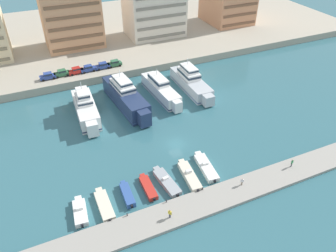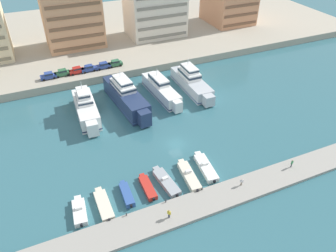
% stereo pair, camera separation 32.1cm
% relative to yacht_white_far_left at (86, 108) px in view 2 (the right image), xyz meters
% --- Properties ---
extents(ground_plane, '(400.00, 400.00, 0.00)m').
position_rel_yacht_white_far_left_xyz_m(ground_plane, '(14.66, -17.77, -2.31)').
color(ground_plane, '#336670').
extents(quay_promenade, '(180.00, 70.00, 2.17)m').
position_rel_yacht_white_far_left_xyz_m(quay_promenade, '(14.66, 49.53, -1.23)').
color(quay_promenade, '#ADA38E').
rests_on(quay_promenade, ground).
extents(pier_dock, '(120.00, 5.46, 0.61)m').
position_rel_yacht_white_far_left_xyz_m(pier_dock, '(14.66, -34.21, -2.01)').
color(pier_dock, '#9E998E').
rests_on(pier_dock, ground).
extents(yacht_white_far_left, '(5.09, 17.32, 8.06)m').
position_rel_yacht_white_far_left_xyz_m(yacht_white_far_left, '(0.00, 0.00, 0.00)').
color(yacht_white_far_left, white).
rests_on(yacht_white_far_left, ground).
extents(yacht_navy_left, '(6.60, 21.74, 8.47)m').
position_rel_yacht_white_far_left_xyz_m(yacht_navy_left, '(9.98, 0.90, 0.24)').
color(yacht_navy_left, navy).
rests_on(yacht_navy_left, ground).
extents(yacht_white_mid_left, '(4.72, 18.60, 6.74)m').
position_rel_yacht_white_far_left_xyz_m(yacht_white_mid_left, '(19.46, 1.60, -0.31)').
color(yacht_white_mid_left, white).
rests_on(yacht_white_mid_left, ground).
extents(yacht_silver_center_left, '(4.67, 19.52, 7.79)m').
position_rel_yacht_white_far_left_xyz_m(yacht_silver_center_left, '(28.19, 1.79, -0.14)').
color(yacht_silver_center_left, silver).
rests_on(yacht_silver_center_left, ground).
extents(motorboat_white_far_left, '(2.57, 6.45, 1.47)m').
position_rel_yacht_white_far_left_xyz_m(motorboat_white_far_left, '(-7.35, -27.77, -1.80)').
color(motorboat_white_far_left, white).
rests_on(motorboat_white_far_left, ground).
extents(motorboat_cream_left, '(2.08, 7.67, 0.88)m').
position_rel_yacht_white_far_left_xyz_m(motorboat_cream_left, '(-3.36, -27.88, -1.88)').
color(motorboat_cream_left, beige).
rests_on(motorboat_cream_left, ground).
extents(motorboat_blue_mid_left, '(1.77, 6.20, 1.06)m').
position_rel_yacht_white_far_left_xyz_m(motorboat_blue_mid_left, '(0.86, -27.35, -1.78)').
color(motorboat_blue_mid_left, '#33569E').
rests_on(motorboat_blue_mid_left, ground).
extents(motorboat_red_center_left, '(1.77, 6.63, 0.90)m').
position_rel_yacht_white_far_left_xyz_m(motorboat_red_center_left, '(4.77, -27.20, -1.86)').
color(motorboat_red_center_left, red).
rests_on(motorboat_red_center_left, ground).
extents(motorboat_grey_center, '(2.84, 8.25, 1.30)m').
position_rel_yacht_white_far_left_xyz_m(motorboat_grey_center, '(8.30, -27.26, -1.85)').
color(motorboat_grey_center, '#9EA3A8').
rests_on(motorboat_grey_center, ground).
extents(motorboat_cream_center_right, '(2.59, 8.57, 1.63)m').
position_rel_yacht_white_far_left_xyz_m(motorboat_cream_center_right, '(12.70, -27.67, -1.76)').
color(motorboat_cream_center_right, beige).
rests_on(motorboat_cream_center_right, ground).
extents(motorboat_white_mid_right, '(2.93, 8.60, 1.35)m').
position_rel_yacht_white_far_left_xyz_m(motorboat_white_mid_right, '(16.69, -26.82, -1.82)').
color(motorboat_white_mid_right, white).
rests_on(motorboat_white_mid_right, ground).
extents(car_blue_far_left, '(4.16, 2.05, 1.80)m').
position_rel_yacht_white_far_left_xyz_m(car_blue_far_left, '(-5.88, 18.51, 0.84)').
color(car_blue_far_left, '#28428E').
rests_on(car_blue_far_left, quay_promenade).
extents(car_green_left, '(4.20, 2.13, 1.80)m').
position_rel_yacht_white_far_left_xyz_m(car_green_left, '(-2.23, 18.82, 0.84)').
color(car_green_left, '#2D6642').
rests_on(car_green_left, quay_promenade).
extents(car_red_mid_left, '(4.24, 2.22, 1.80)m').
position_rel_yacht_white_far_left_xyz_m(car_red_mid_left, '(1.62, 18.67, 0.84)').
color(car_red_mid_left, red).
rests_on(car_red_mid_left, quay_promenade).
extents(car_blue_center_left, '(4.21, 2.14, 1.80)m').
position_rel_yacht_white_far_left_xyz_m(car_blue_center_left, '(4.88, 18.59, 0.84)').
color(car_blue_center_left, '#28428E').
rests_on(car_blue_center_left, quay_promenade).
extents(car_blue_center, '(4.17, 2.07, 1.80)m').
position_rel_yacht_white_far_left_xyz_m(car_blue_center, '(9.06, 18.71, 0.84)').
color(car_blue_center, '#28428E').
rests_on(car_blue_center, quay_promenade).
extents(car_green_center_right, '(4.16, 2.03, 1.80)m').
position_rel_yacht_white_far_left_xyz_m(car_green_center_right, '(12.54, 18.87, 0.84)').
color(car_green_center_right, '#2D6642').
rests_on(car_green_center_right, quay_promenade).
extents(apartment_block_left, '(17.53, 13.23, 21.23)m').
position_rel_yacht_white_far_left_xyz_m(apartment_block_left, '(5.47, 39.29, 9.54)').
color(apartment_block_left, tan).
rests_on(apartment_block_left, quay_promenade).
extents(apartment_block_mid_left, '(18.93, 13.61, 18.14)m').
position_rel_yacht_white_far_left_xyz_m(apartment_block_mid_left, '(32.58, 37.97, 7.99)').
color(apartment_block_mid_left, silver).
rests_on(apartment_block_mid_left, quay_promenade).
extents(pedestrian_near_edge, '(0.46, 0.58, 1.75)m').
position_rel_yacht_white_far_left_xyz_m(pedestrian_near_edge, '(5.54, -34.84, -0.67)').
color(pedestrian_near_edge, '#282D3D').
rests_on(pedestrian_near_edge, pier_dock).
extents(pedestrian_mid_deck, '(0.64, 0.39, 1.75)m').
position_rel_yacht_white_far_left_xyz_m(pedestrian_mid_deck, '(31.44, -33.38, -0.67)').
color(pedestrian_mid_deck, '#282D3D').
rests_on(pedestrian_mid_deck, pier_dock).
extents(pedestrian_far_side, '(0.50, 0.42, 1.55)m').
position_rel_yacht_white_far_left_xyz_m(pedestrian_far_side, '(20.13, -33.53, -0.79)').
color(pedestrian_far_side, '#7A6B56').
rests_on(pedestrian_far_side, pier_dock).
extents(bollard_west, '(0.20, 0.20, 0.61)m').
position_rel_yacht_white_far_left_xyz_m(bollard_west, '(-0.58, -31.73, -1.38)').
color(bollard_west, '#2D2D33').
rests_on(bollard_west, pier_dock).
extents(bollard_west_mid, '(0.20, 0.20, 0.61)m').
position_rel_yacht_white_far_left_xyz_m(bollard_west_mid, '(6.34, -31.73, -1.38)').
color(bollard_west_mid, '#2D2D33').
rests_on(bollard_west_mid, pier_dock).
extents(bollard_east_mid, '(0.20, 0.20, 0.61)m').
position_rel_yacht_white_far_left_xyz_m(bollard_east_mid, '(13.26, -31.73, -1.38)').
color(bollard_east_mid, '#2D2D33').
rests_on(bollard_east_mid, pier_dock).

